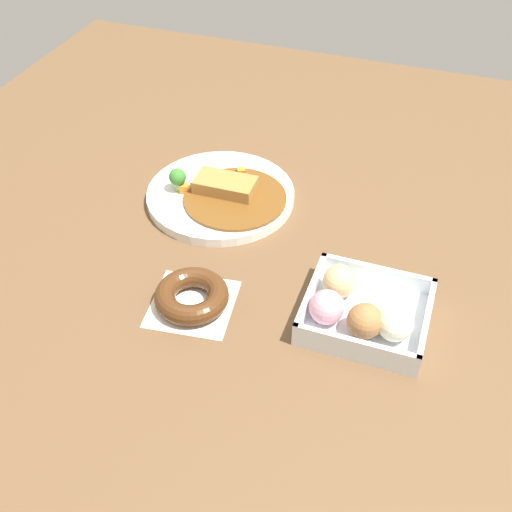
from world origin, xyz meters
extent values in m
plane|color=brown|center=(0.00, 0.00, 0.00)|extent=(1.60, 1.60, 0.00)
cylinder|color=white|center=(-0.13, 0.11, 0.01)|extent=(0.28, 0.28, 0.02)
cylinder|color=brown|center=(-0.10, 0.10, 0.02)|extent=(0.19, 0.19, 0.01)
cube|color=#A87538|center=(-0.12, 0.11, 0.04)|extent=(0.11, 0.06, 0.02)
cylinder|color=white|center=(-0.17, 0.14, 0.02)|extent=(0.06, 0.06, 0.00)
ellipsoid|color=yellow|center=(-0.17, 0.14, 0.03)|extent=(0.03, 0.03, 0.01)
cylinder|color=#8CB766|center=(-0.21, 0.09, 0.03)|extent=(0.01, 0.01, 0.02)
sphere|color=#387A2D|center=(-0.21, 0.09, 0.05)|extent=(0.03, 0.03, 0.03)
cube|color=orange|center=(-0.19, 0.09, 0.03)|extent=(0.02, 0.02, 0.02)
cube|color=orange|center=(-0.11, 0.18, 0.03)|extent=(0.02, 0.02, 0.01)
cube|color=silver|center=(0.19, -0.10, 0.01)|extent=(0.18, 0.17, 0.01)
cube|color=silver|center=(0.10, -0.10, 0.03)|extent=(0.01, 0.17, 0.03)
cube|color=silver|center=(0.28, -0.10, 0.03)|extent=(0.01, 0.17, 0.03)
cube|color=silver|center=(0.19, -0.18, 0.03)|extent=(0.18, 0.01, 0.03)
cube|color=silver|center=(0.19, -0.02, 0.03)|extent=(0.18, 0.01, 0.03)
sphere|color=pink|center=(0.14, -0.13, 0.04)|extent=(0.05, 0.05, 0.05)
sphere|color=#9E6B3D|center=(0.19, -0.13, 0.04)|extent=(0.05, 0.05, 0.05)
sphere|color=#EFE5C6|center=(0.24, -0.13, 0.04)|extent=(0.05, 0.05, 0.05)
sphere|color=#DBB77A|center=(0.14, -0.07, 0.04)|extent=(0.05, 0.05, 0.05)
cube|color=white|center=(-0.07, -0.15, 0.00)|extent=(0.14, 0.14, 0.00)
torus|color=#4C2B14|center=(-0.07, -0.15, 0.02)|extent=(0.12, 0.12, 0.03)
camera|label=1|loc=(0.25, -0.76, 0.71)|focal=43.95mm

